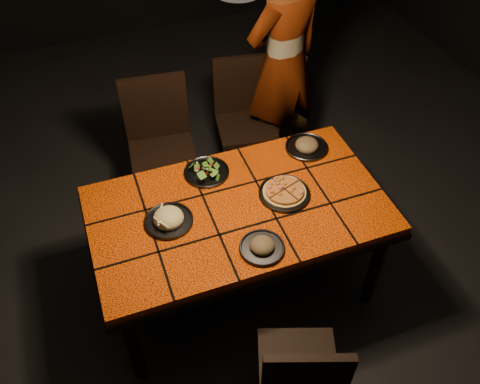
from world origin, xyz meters
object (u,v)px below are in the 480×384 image
object	(u,v)px
chair_far_right	(244,111)
plate_pasta	(169,219)
chair_far_left	(160,137)
plate_pizza	(284,192)
chair_near	(301,374)
dining_table	(239,216)
diner	(284,63)

from	to	relation	value
chair_far_right	plate_pasta	size ratio (longest dim) A/B	3.52
chair_far_left	plate_pizza	size ratio (longest dim) A/B	3.18
chair_far_left	plate_pasta	xyz separation A→B (m)	(-0.16, -0.93, 0.22)
chair_near	plate_pasta	world-z (taller)	chair_near
plate_pizza	plate_pasta	distance (m)	0.65
chair_near	chair_far_right	bearing A→B (deg)	-83.04
dining_table	chair_far_left	distance (m)	0.99
chair_far_left	plate_pasta	bearing A→B (deg)	-93.23
dining_table	diner	bearing A→B (deg)	55.82
chair_near	plate_pizza	distance (m)	0.95
dining_table	chair_far_left	world-z (taller)	chair_far_left
dining_table	plate_pizza	distance (m)	0.29
plate_pasta	plate_pizza	bearing A→B (deg)	-2.37
chair_far_right	chair_far_left	bearing A→B (deg)	-160.38
plate_pizza	dining_table	bearing A→B (deg)	179.66
diner	chair_near	bearing A→B (deg)	52.90
chair_near	plate_pizza	size ratio (longest dim) A/B	2.79
chair_near	chair_far_right	size ratio (longest dim) A/B	0.93
dining_table	chair_far_right	xyz separation A→B (m)	(0.43, 1.07, -0.15)
dining_table	chair_near	distance (m)	0.89
plate_pasta	chair_near	bearing A→B (deg)	-67.35
chair_near	chair_far_right	xyz separation A→B (m)	(0.44, 1.94, 0.04)
plate_pizza	chair_far_right	bearing A→B (deg)	81.36
chair_near	dining_table	bearing A→B (deg)	-70.79
plate_pasta	dining_table	bearing A→B (deg)	-3.79
chair_far_left	dining_table	bearing A→B (deg)	-70.38
diner	chair_far_left	bearing A→B (deg)	-9.97
chair_far_left	chair_far_right	xyz separation A→B (m)	(0.66, 0.12, -0.03)
chair_near	plate_pasta	size ratio (longest dim) A/B	3.27
plate_pasta	chair_far_right	bearing A→B (deg)	52.15
diner	plate_pasta	xyz separation A→B (m)	(-1.10, -1.04, -0.10)
diner	plate_pasta	world-z (taller)	diner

